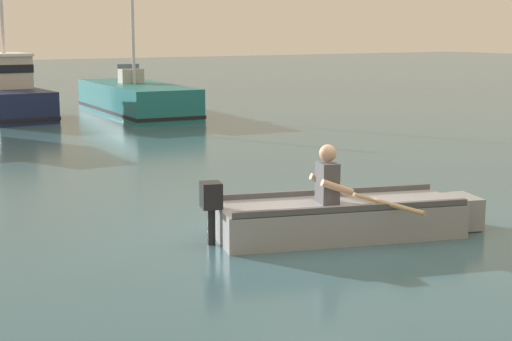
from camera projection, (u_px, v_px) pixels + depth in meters
ground_plane at (319, 232)px, 10.54m from camera, size 120.00×120.00×0.00m
rowboat_with_person at (343, 216)px, 10.31m from camera, size 3.68×2.19×1.19m
moored_boat_navy at (6, 94)px, 23.81m from camera, size 1.85×4.54×3.54m
moored_boat_teal at (136, 100)px, 24.78m from camera, size 2.45×6.29×4.90m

